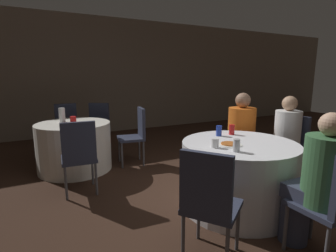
{
  "coord_description": "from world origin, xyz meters",
  "views": [
    {
      "loc": [
        -1.82,
        -1.98,
        1.44
      ],
      "look_at": [
        -0.38,
        0.77,
        0.83
      ],
      "focal_mm": 28.0,
      "sensor_mm": 36.0,
      "label": 1
    }
  ],
  "objects_px": {
    "chair_near_southwest": "(209,198)",
    "soda_can_blue": "(219,131)",
    "chair_far_east": "(136,131)",
    "bottle_far": "(62,115)",
    "table_far": "(75,146)",
    "chair_near_east": "(290,144)",
    "pizza_plate_near": "(230,144)",
    "chair_near_northeast": "(241,137)",
    "person_orange_shirt": "(241,135)",
    "chair_far_north": "(67,124)",
    "soda_can_silver": "(236,145)",
    "table_near": "(238,175)",
    "chair_far_south": "(79,152)",
    "person_green_jacket": "(316,184)",
    "chair_near_south": "(336,198)",
    "person_white_shirt": "(283,143)",
    "chair_far_northeast": "(98,123)"
  },
  "relations": [
    {
      "from": "chair_near_southwest",
      "to": "soda_can_blue",
      "type": "xyz_separation_m",
      "value": [
        0.83,
        0.95,
        0.24
      ]
    },
    {
      "from": "chair_far_east",
      "to": "bottle_far",
      "type": "height_order",
      "value": "bottle_far"
    },
    {
      "from": "table_far",
      "to": "chair_near_southwest",
      "type": "bearing_deg",
      "value": -77.66
    },
    {
      "from": "chair_near_east",
      "to": "pizza_plate_near",
      "type": "xyz_separation_m",
      "value": [
        -1.18,
        -0.18,
        0.19
      ]
    },
    {
      "from": "chair_near_northeast",
      "to": "bottle_far",
      "type": "xyz_separation_m",
      "value": [
        -2.26,
        1.45,
        0.29
      ]
    },
    {
      "from": "person_orange_shirt",
      "to": "soda_can_blue",
      "type": "height_order",
      "value": "person_orange_shirt"
    },
    {
      "from": "chair_near_east",
      "to": "pizza_plate_near",
      "type": "height_order",
      "value": "chair_near_east"
    },
    {
      "from": "chair_far_north",
      "to": "person_orange_shirt",
      "type": "distance_m",
      "value": 3.09
    },
    {
      "from": "chair_near_northeast",
      "to": "pizza_plate_near",
      "type": "xyz_separation_m",
      "value": [
        -0.88,
        -0.76,
        0.19
      ]
    },
    {
      "from": "pizza_plate_near",
      "to": "soda_can_silver",
      "type": "xyz_separation_m",
      "value": [
        -0.11,
        -0.22,
        0.05
      ]
    },
    {
      "from": "table_near",
      "to": "person_orange_shirt",
      "type": "distance_m",
      "value": 0.91
    },
    {
      "from": "chair_far_south",
      "to": "chair_near_northeast",
      "type": "bearing_deg",
      "value": -3.98
    },
    {
      "from": "chair_near_east",
      "to": "person_green_jacket",
      "type": "xyz_separation_m",
      "value": [
        -1.02,
        -1.02,
        0.05
      ]
    },
    {
      "from": "chair_near_south",
      "to": "person_orange_shirt",
      "type": "xyz_separation_m",
      "value": [
        0.61,
        1.66,
        0.07
      ]
    },
    {
      "from": "table_near",
      "to": "chair_near_east",
      "type": "distance_m",
      "value": 1.05
    },
    {
      "from": "person_green_jacket",
      "to": "chair_far_east",
      "type": "bearing_deg",
      "value": 99.9
    },
    {
      "from": "chair_near_northeast",
      "to": "pizza_plate_near",
      "type": "bearing_deg",
      "value": 85.22
    },
    {
      "from": "chair_near_east",
      "to": "person_orange_shirt",
      "type": "xyz_separation_m",
      "value": [
        -0.41,
        0.48,
        0.07
      ]
    },
    {
      "from": "chair_near_northeast",
      "to": "person_orange_shirt",
      "type": "distance_m",
      "value": 0.17
    },
    {
      "from": "soda_can_blue",
      "to": "pizza_plate_near",
      "type": "bearing_deg",
      "value": -112.64
    },
    {
      "from": "chair_near_northeast",
      "to": "soda_can_blue",
      "type": "distance_m",
      "value": 0.85
    },
    {
      "from": "chair_far_south",
      "to": "chair_far_east",
      "type": "relative_size",
      "value": 1.0
    },
    {
      "from": "chair_near_southwest",
      "to": "chair_near_northeast",
      "type": "relative_size",
      "value": 1.0
    },
    {
      "from": "table_near",
      "to": "soda_can_silver",
      "type": "distance_m",
      "value": 0.56
    },
    {
      "from": "chair_far_south",
      "to": "soda_can_silver",
      "type": "bearing_deg",
      "value": -42.5
    },
    {
      "from": "chair_far_south",
      "to": "person_white_shirt",
      "type": "distance_m",
      "value": 2.53
    },
    {
      "from": "chair_far_north",
      "to": "person_green_jacket",
      "type": "height_order",
      "value": "person_green_jacket"
    },
    {
      "from": "chair_near_east",
      "to": "bottle_far",
      "type": "height_order",
      "value": "bottle_far"
    },
    {
      "from": "person_white_shirt",
      "to": "soda_can_silver",
      "type": "distance_m",
      "value": 1.2
    },
    {
      "from": "chair_near_south",
      "to": "person_green_jacket",
      "type": "bearing_deg",
      "value": 90.0
    },
    {
      "from": "chair_near_east",
      "to": "bottle_far",
      "type": "bearing_deg",
      "value": 42.96
    },
    {
      "from": "soda_can_blue",
      "to": "bottle_far",
      "type": "bearing_deg",
      "value": 129.91
    },
    {
      "from": "table_near",
      "to": "chair_far_north",
      "type": "height_order",
      "value": "chair_far_north"
    },
    {
      "from": "person_white_shirt",
      "to": "soda_can_blue",
      "type": "xyz_separation_m",
      "value": [
        -0.86,
        0.22,
        0.2
      ]
    },
    {
      "from": "chair_near_southwest",
      "to": "chair_far_south",
      "type": "bearing_deg",
      "value": 165.81
    },
    {
      "from": "person_white_shirt",
      "to": "table_far",
      "type": "bearing_deg",
      "value": 41.51
    },
    {
      "from": "table_far",
      "to": "pizza_plate_near",
      "type": "bearing_deg",
      "value": -58.62
    },
    {
      "from": "person_orange_shirt",
      "to": "soda_can_silver",
      "type": "height_order",
      "value": "person_orange_shirt"
    },
    {
      "from": "chair_far_south",
      "to": "bottle_far",
      "type": "height_order",
      "value": "bottle_far"
    },
    {
      "from": "chair_far_south",
      "to": "person_orange_shirt",
      "type": "height_order",
      "value": "person_orange_shirt"
    },
    {
      "from": "table_near",
      "to": "soda_can_blue",
      "type": "height_order",
      "value": "soda_can_blue"
    },
    {
      "from": "table_far",
      "to": "chair_near_southwest",
      "type": "height_order",
      "value": "chair_near_southwest"
    },
    {
      "from": "chair_far_south",
      "to": "chair_far_north",
      "type": "distance_m",
      "value": 1.91
    },
    {
      "from": "table_far",
      "to": "chair_near_northeast",
      "type": "relative_size",
      "value": 1.18
    },
    {
      "from": "person_green_jacket",
      "to": "chair_far_northeast",
      "type": "bearing_deg",
      "value": 103.43
    },
    {
      "from": "chair_far_south",
      "to": "soda_can_silver",
      "type": "distance_m",
      "value": 1.81
    },
    {
      "from": "table_far",
      "to": "person_orange_shirt",
      "type": "relative_size",
      "value": 0.91
    },
    {
      "from": "table_near",
      "to": "chair_near_east",
      "type": "relative_size",
      "value": 1.34
    },
    {
      "from": "person_orange_shirt",
      "to": "table_near",
      "type": "bearing_deg",
      "value": 90.0
    },
    {
      "from": "chair_near_east",
      "to": "chair_far_east",
      "type": "height_order",
      "value": "same"
    }
  ]
}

